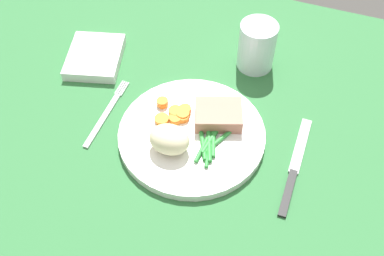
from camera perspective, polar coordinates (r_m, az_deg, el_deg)
dining_table at (r=82.86cm, az=-2.37°, el=-0.95°), size 120.00×90.00×2.00cm
dinner_plate at (r=80.69cm, az=0.00°, el=-0.79°), size 25.56×25.56×1.60cm
meat_portion at (r=80.78cm, az=3.27°, el=1.61°), size 9.73×8.58×2.71cm
mashed_potatoes at (r=76.05cm, az=-2.81°, el=-1.42°), size 6.82×5.35×4.88cm
carrot_slices at (r=81.93cm, az=-2.01°, el=1.76°), size 6.75×5.77×1.30cm
green_beans at (r=78.04cm, az=2.13°, el=-1.94°), size 5.85×8.93×0.89cm
fork at (r=85.96cm, az=-10.48°, el=1.81°), size 1.44×16.60×0.40cm
knife at (r=79.28cm, az=12.53°, el=-4.76°), size 1.70×20.50×0.64cm
water_glass at (r=91.64cm, az=7.95°, el=9.65°), size 7.21×7.21×9.67cm
napkin at (r=95.67cm, az=-11.87°, el=8.58°), size 13.20×14.72×2.05cm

